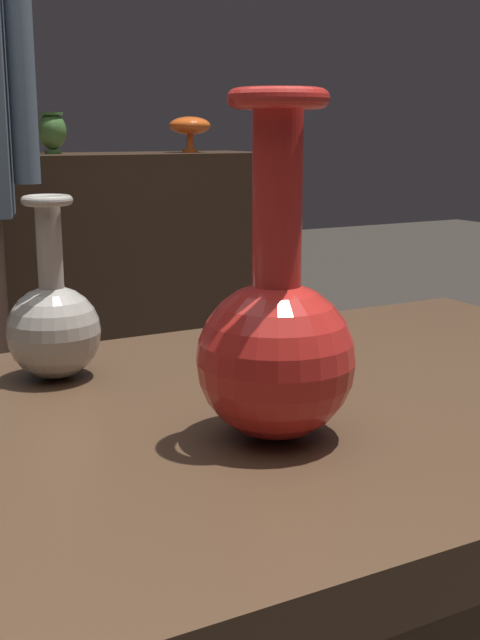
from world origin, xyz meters
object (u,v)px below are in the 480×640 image
Objects in this scene: shelf_vase_far_right at (190,127)px; shelf_vase_right at (52,131)px; vase_tall_behind at (53,324)px; vase_centerpiece at (276,336)px.

shelf_vase_right is at bearing 176.50° from shelf_vase_far_right.
shelf_vase_right is (0.61, 2.04, 0.21)m from vase_tall_behind.
vase_centerpiece reaches higher than vase_tall_behind.
vase_centerpiece is at bearing -66.43° from vase_tall_behind.
shelf_vase_far_right reaches higher than vase_tall_behind.
shelf_vase_far_right is 0.52m from shelf_vase_right.
vase_centerpiece is 1.50× the size of vase_tall_behind.
vase_centerpiece is at bearing -113.95° from shelf_vase_far_right.
vase_tall_behind is at bearing -119.42° from shelf_vase_far_right.
vase_tall_behind is 1.42× the size of shelf_vase_right.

